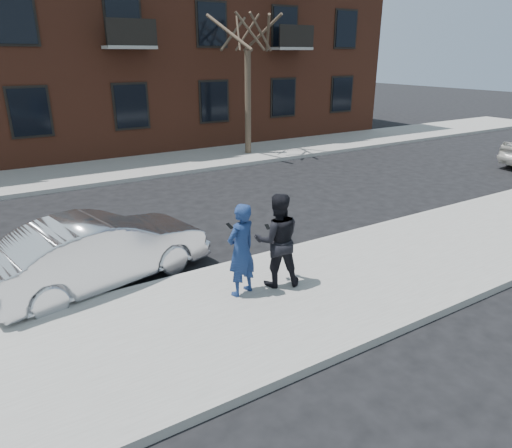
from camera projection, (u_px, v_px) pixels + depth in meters
ground at (337, 280)px, 9.06m from camera, size 100.00×100.00×0.00m
near_sidewalk at (346, 281)px, 8.84m from camera, size 50.00×3.50×0.15m
near_curb at (291, 249)px, 10.27m from camera, size 50.00×0.10×0.15m
far_sidewalk at (147, 166)px, 18.00m from camera, size 50.00×3.50×0.15m
far_curb at (164, 175)px, 16.57m from camera, size 50.00×0.10×0.15m
apartment_building at (130, 12)px, 22.24m from camera, size 24.30×10.30×12.30m
street_tree at (247, 19)px, 18.12m from camera, size 3.60×3.60×6.80m
silver_sedan at (101, 250)px, 8.71m from camera, size 4.38×2.29×1.37m
man_hoodie at (241, 250)px, 7.95m from camera, size 0.71×0.56×1.70m
man_peacoat at (277, 240)px, 8.28m from camera, size 1.05×0.95×1.77m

